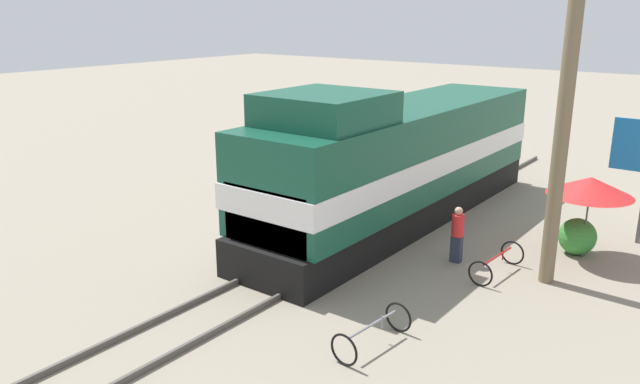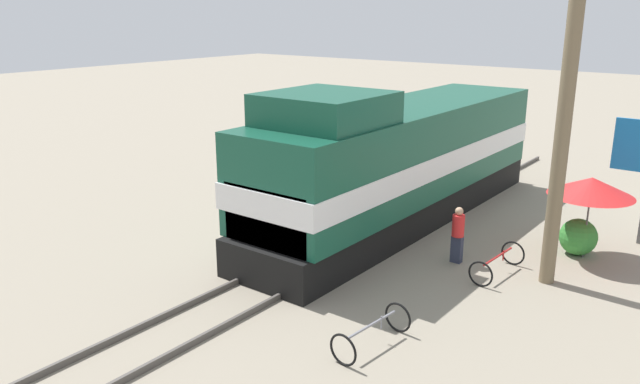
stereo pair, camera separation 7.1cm
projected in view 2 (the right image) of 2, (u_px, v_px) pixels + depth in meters
ground_plane at (359, 240)px, 19.12m from camera, size 120.00×120.00×0.00m
rail_near at (340, 233)px, 19.51m from camera, size 0.08×28.11×0.15m
rail_far at (379, 243)px, 18.68m from camera, size 0.08×28.11×0.15m
locomotive at (397, 162)px, 20.16m from camera, size 3.22×14.08×4.69m
utility_pole at (565, 111)px, 14.97m from camera, size 1.80×0.38×8.78m
vendor_umbrella at (591, 187)px, 17.21m from camera, size 2.32×2.32×2.36m
shrub_cluster at (578, 237)px, 17.89m from camera, size 1.06×1.06×1.06m
person_bystander at (458, 233)px, 17.23m from camera, size 0.34×0.34×1.61m
bicycle at (497, 263)px, 16.52m from camera, size 0.81×1.98×0.68m
bicycle_spare at (372, 332)px, 12.96m from camera, size 0.85×1.94×0.69m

